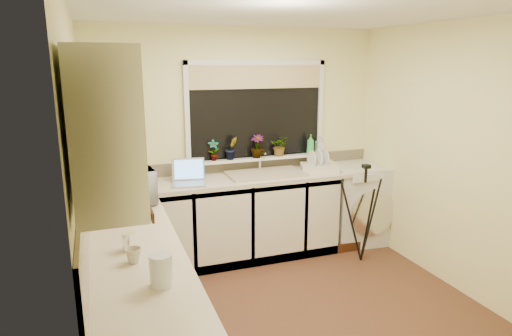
{
  "coord_description": "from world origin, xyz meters",
  "views": [
    {
      "loc": [
        -1.48,
        -3.13,
        2.08
      ],
      "look_at": [
        -0.15,
        0.55,
        1.15
      ],
      "focal_mm": 31.35,
      "sensor_mm": 36.0,
      "label": 1
    }
  ],
  "objects_px": {
    "washing_machine": "(356,203)",
    "soap_bottle_clear": "(320,144)",
    "laptop": "(189,177)",
    "tripod": "(364,213)",
    "plant_a": "(214,150)",
    "plant_b": "(231,148)",
    "steel_jar": "(129,241)",
    "dish_rack": "(319,167)",
    "plant_d": "(280,146)",
    "cup_back": "(329,164)",
    "glass_jug": "(161,270)",
    "kettle": "(128,197)",
    "plant_c": "(257,146)",
    "cup_left": "(133,255)",
    "soap_bottle_green": "(311,144)",
    "microwave": "(127,184)"
  },
  "relations": [
    {
      "from": "soap_bottle_clear",
      "to": "cup_back",
      "type": "relative_size",
      "value": 1.71
    },
    {
      "from": "dish_rack",
      "to": "plant_d",
      "type": "height_order",
      "value": "plant_d"
    },
    {
      "from": "cup_back",
      "to": "laptop",
      "type": "bearing_deg",
      "value": -175.95
    },
    {
      "from": "washing_machine",
      "to": "tripod",
      "type": "height_order",
      "value": "tripod"
    },
    {
      "from": "cup_left",
      "to": "plant_d",
      "type": "bearing_deg",
      "value": 47.55
    },
    {
      "from": "kettle",
      "to": "cup_back",
      "type": "distance_m",
      "value": 2.4
    },
    {
      "from": "washing_machine",
      "to": "tripod",
      "type": "bearing_deg",
      "value": -109.71
    },
    {
      "from": "dish_rack",
      "to": "washing_machine",
      "type": "bearing_deg",
      "value": 18.98
    },
    {
      "from": "plant_b",
      "to": "soap_bottle_clear",
      "type": "relative_size",
      "value": 1.3
    },
    {
      "from": "steel_jar",
      "to": "cup_left",
      "type": "relative_size",
      "value": 1.24
    },
    {
      "from": "plant_a",
      "to": "plant_b",
      "type": "relative_size",
      "value": 0.91
    },
    {
      "from": "washing_machine",
      "to": "cup_back",
      "type": "distance_m",
      "value": 0.61
    },
    {
      "from": "dish_rack",
      "to": "plant_b",
      "type": "relative_size",
      "value": 1.65
    },
    {
      "from": "washing_machine",
      "to": "steel_jar",
      "type": "relative_size",
      "value": 7.49
    },
    {
      "from": "washing_machine",
      "to": "plant_d",
      "type": "height_order",
      "value": "plant_d"
    },
    {
      "from": "plant_a",
      "to": "microwave",
      "type": "bearing_deg",
      "value": -144.49
    },
    {
      "from": "washing_machine",
      "to": "soap_bottle_clear",
      "type": "height_order",
      "value": "soap_bottle_clear"
    },
    {
      "from": "microwave",
      "to": "soap_bottle_clear",
      "type": "height_order",
      "value": "soap_bottle_clear"
    },
    {
      "from": "plant_d",
      "to": "cup_back",
      "type": "height_order",
      "value": "plant_d"
    },
    {
      "from": "tripod",
      "to": "plant_b",
      "type": "xyz_separation_m",
      "value": [
        -1.22,
        0.74,
        0.65
      ]
    },
    {
      "from": "kettle",
      "to": "soap_bottle_green",
      "type": "bearing_deg",
      "value": 23.09
    },
    {
      "from": "plant_d",
      "to": "soap_bottle_green",
      "type": "height_order",
      "value": "plant_d"
    },
    {
      "from": "plant_d",
      "to": "plant_a",
      "type": "bearing_deg",
      "value": 179.41
    },
    {
      "from": "kettle",
      "to": "tripod",
      "type": "relative_size",
      "value": 0.21
    },
    {
      "from": "dish_rack",
      "to": "cup_left",
      "type": "distance_m",
      "value": 2.78
    },
    {
      "from": "glass_jug",
      "to": "plant_b",
      "type": "distance_m",
      "value": 2.54
    },
    {
      "from": "tripod",
      "to": "cup_left",
      "type": "height_order",
      "value": "tripod"
    },
    {
      "from": "tripod",
      "to": "glass_jug",
      "type": "xyz_separation_m",
      "value": [
        -2.31,
        -1.55,
        0.46
      ]
    },
    {
      "from": "kettle",
      "to": "plant_c",
      "type": "distance_m",
      "value": 1.73
    },
    {
      "from": "soap_bottle_clear",
      "to": "steel_jar",
      "type": "bearing_deg",
      "value": -142.49
    },
    {
      "from": "plant_a",
      "to": "plant_b",
      "type": "height_order",
      "value": "plant_b"
    },
    {
      "from": "dish_rack",
      "to": "plant_d",
      "type": "distance_m",
      "value": 0.5
    },
    {
      "from": "plant_c",
      "to": "washing_machine",
      "type": "bearing_deg",
      "value": -9.92
    },
    {
      "from": "kettle",
      "to": "plant_b",
      "type": "bearing_deg",
      "value": 38.28
    },
    {
      "from": "tripod",
      "to": "plant_c",
      "type": "bearing_deg",
      "value": 125.29
    },
    {
      "from": "kettle",
      "to": "plant_a",
      "type": "distance_m",
      "value": 1.34
    },
    {
      "from": "glass_jug",
      "to": "washing_machine",
      "type": "bearing_deg",
      "value": 39.07
    },
    {
      "from": "laptop",
      "to": "kettle",
      "type": "relative_size",
      "value": 1.66
    },
    {
      "from": "plant_c",
      "to": "cup_back",
      "type": "xyz_separation_m",
      "value": [
        0.82,
        -0.15,
        -0.23
      ]
    },
    {
      "from": "plant_d",
      "to": "plant_c",
      "type": "bearing_deg",
      "value": -179.73
    },
    {
      "from": "washing_machine",
      "to": "plant_d",
      "type": "distance_m",
      "value": 1.17
    },
    {
      "from": "laptop",
      "to": "tripod",
      "type": "bearing_deg",
      "value": -4.11
    },
    {
      "from": "kettle",
      "to": "glass_jug",
      "type": "height_order",
      "value": "kettle"
    },
    {
      "from": "soap_bottle_green",
      "to": "cup_back",
      "type": "relative_size",
      "value": 2.01
    },
    {
      "from": "glass_jug",
      "to": "plant_a",
      "type": "distance_m",
      "value": 2.47
    },
    {
      "from": "tripod",
      "to": "soap_bottle_green",
      "type": "xyz_separation_m",
      "value": [
        -0.28,
        0.72,
        0.63
      ]
    },
    {
      "from": "tripod",
      "to": "plant_d",
      "type": "height_order",
      "value": "plant_d"
    },
    {
      "from": "kettle",
      "to": "steel_jar",
      "type": "bearing_deg",
      "value": -93.87
    },
    {
      "from": "soap_bottle_green",
      "to": "cup_left",
      "type": "bearing_deg",
      "value": -138.19
    },
    {
      "from": "plant_b",
      "to": "washing_machine",
      "type": "bearing_deg",
      "value": -8.04
    }
  ]
}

